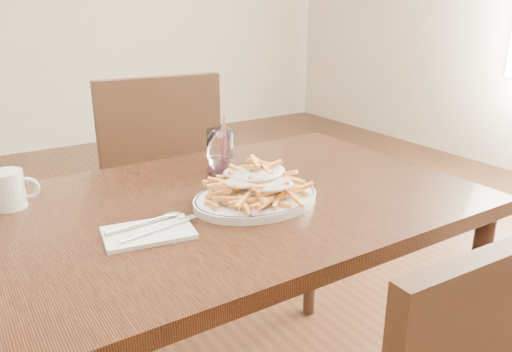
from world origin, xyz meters
TOP-DOWN VIEW (x-y plane):
  - table at (0.00, 0.00)m, footprint 1.20×0.80m
  - chair_far at (0.07, 0.74)m, footprint 0.49×0.49m
  - fries_plate at (0.02, -0.06)m, footprint 0.38×0.35m
  - loaded_fries at (0.02, -0.06)m, footprint 0.27×0.22m
  - napkin at (-0.27, -0.09)m, footprint 0.20×0.15m
  - cutlery at (-0.27, -0.08)m, footprint 0.21×0.10m
  - water_glass at (0.06, 0.19)m, footprint 0.08×0.08m
  - coffee_mug at (-0.49, 0.23)m, footprint 0.11×0.08m

SIDE VIEW (x-z plane):
  - chair_far at x=0.07m, z-range 0.07..1.04m
  - table at x=0.00m, z-range 0.30..1.05m
  - napkin at x=-0.27m, z-range 0.75..0.76m
  - fries_plate at x=0.02m, z-range 0.75..0.77m
  - cutlery at x=-0.27m, z-range 0.76..0.77m
  - coffee_mug at x=-0.49m, z-range 0.75..0.84m
  - water_glass at x=0.06m, z-range 0.72..0.89m
  - loaded_fries at x=0.02m, z-range 0.77..0.85m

